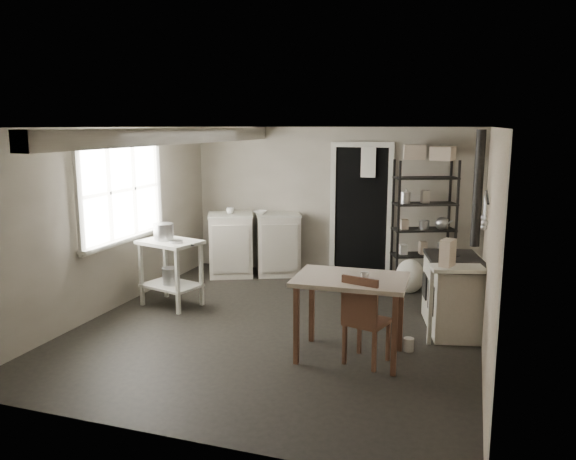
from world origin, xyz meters
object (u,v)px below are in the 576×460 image
(prep_table, at_px, (171,275))
(stockpot, at_px, (164,234))
(shelf_rack, at_px, (424,223))
(work_table, at_px, (350,321))
(chair, at_px, (367,316))
(flour_sack, at_px, (410,276))
(stove, at_px, (454,292))
(base_cabinets, at_px, (254,246))

(prep_table, bearing_deg, stockpot, 170.24)
(stockpot, xyz_separation_m, shelf_rack, (3.12, 1.85, 0.01))
(prep_table, xyz_separation_m, work_table, (2.56, -0.92, -0.02))
(chair, bearing_deg, work_table, 174.54)
(stockpot, distance_m, flour_sack, 3.43)
(stove, height_order, work_table, stove)
(work_table, bearing_deg, chair, -21.20)
(prep_table, xyz_separation_m, stove, (3.53, 0.26, 0.04))
(chair, bearing_deg, flour_sack, 102.56)
(prep_table, relative_size, base_cabinets, 0.58)
(base_cabinets, distance_m, shelf_rack, 2.63)
(prep_table, distance_m, base_cabinets, 1.85)
(prep_table, relative_size, stockpot, 3.10)
(base_cabinets, height_order, chair, base_cabinets)
(base_cabinets, xyz_separation_m, shelf_rack, (2.58, 0.07, 0.49))
(shelf_rack, height_order, flour_sack, shelf_rack)
(prep_table, xyz_separation_m, shelf_rack, (3.02, 1.87, 0.55))
(prep_table, bearing_deg, shelf_rack, 31.74)
(base_cabinets, distance_m, chair, 3.62)
(stockpot, height_order, stove, stockpot)
(stockpot, relative_size, work_table, 0.25)
(stockpot, bearing_deg, prep_table, -9.76)
(chair, bearing_deg, base_cabinets, 145.31)
(stove, xyz_separation_m, chair, (-0.78, -1.25, 0.04))
(work_table, height_order, chair, chair)
(base_cabinets, relative_size, stove, 1.40)
(prep_table, bearing_deg, stove, 4.16)
(prep_table, bearing_deg, base_cabinets, 76.09)
(stockpot, xyz_separation_m, stove, (3.62, 0.24, -0.50))
(prep_table, height_order, base_cabinets, base_cabinets)
(prep_table, xyz_separation_m, base_cabinets, (0.45, 1.80, 0.06))
(chair, bearing_deg, shelf_rack, 100.25)
(stove, bearing_deg, work_table, -142.42)
(stockpot, xyz_separation_m, base_cabinets, (0.54, 1.78, -0.48))
(shelf_rack, relative_size, flour_sack, 3.85)
(stove, bearing_deg, shelf_rack, 94.25)
(shelf_rack, bearing_deg, stockpot, -172.64)
(work_table, bearing_deg, flour_sack, 82.43)
(prep_table, distance_m, stockpot, 0.55)
(stockpot, bearing_deg, flour_sack, 27.11)
(stockpot, bearing_deg, chair, -19.45)
(stove, bearing_deg, base_cabinets, 140.37)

